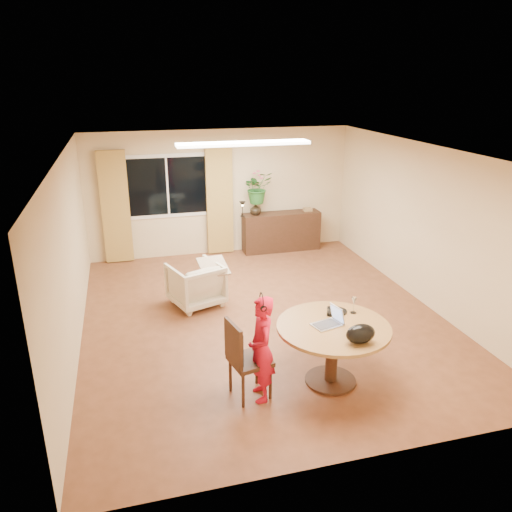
{
  "coord_description": "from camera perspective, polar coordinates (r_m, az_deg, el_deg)",
  "views": [
    {
      "loc": [
        -1.96,
        -6.84,
        3.62
      ],
      "look_at": [
        -0.17,
        -0.2,
        1.12
      ],
      "focal_mm": 35.0,
      "sensor_mm": 36.0,
      "label": 1
    }
  ],
  "objects": [
    {
      "name": "curtain_right",
      "position": [
        10.47,
        -4.18,
        6.28
      ],
      "size": [
        0.55,
        0.08,
        2.25
      ],
      "primitive_type": "cube",
      "color": "olive",
      "rests_on": "wall_back"
    },
    {
      "name": "ceiling_panel",
      "position": [
        8.34,
        -1.42,
        12.73
      ],
      "size": [
        2.2,
        0.35,
        0.05
      ],
      "primitive_type": "cube",
      "color": "white",
      "rests_on": "ceiling"
    },
    {
      "name": "dining_chair",
      "position": [
        5.95,
        -0.69,
        -11.61
      ],
      "size": [
        0.56,
        0.53,
        1.0
      ],
      "primitive_type": null,
      "rotation": [
        0.0,
        0.0,
        0.21
      ],
      "color": "#321E10",
      "rests_on": "floor"
    },
    {
      "name": "bouquet",
      "position": [
        10.44,
        0.17,
        7.82
      ],
      "size": [
        0.69,
        0.63,
        0.66
      ],
      "primitive_type": "imported",
      "rotation": [
        0.0,
        0.0,
        0.22
      ],
      "color": "#235E26",
      "rests_on": "vase"
    },
    {
      "name": "ceiling",
      "position": [
        7.18,
        0.91,
        11.84
      ],
      "size": [
        6.5,
        6.5,
        0.0
      ],
      "primitive_type": "plane",
      "rotation": [
        3.14,
        0.0,
        0.0
      ],
      "color": "white",
      "rests_on": "wall_back"
    },
    {
      "name": "tumbler",
      "position": [
        6.33,
        8.45,
        -6.28
      ],
      "size": [
        0.08,
        0.08,
        0.11
      ],
      "primitive_type": null,
      "rotation": [
        0.0,
        0.0,
        0.02
      ],
      "color": "white",
      "rests_on": "dining_table"
    },
    {
      "name": "handbag",
      "position": [
        5.75,
        11.86,
        -8.7
      ],
      "size": [
        0.37,
        0.26,
        0.23
      ],
      "primitive_type": null,
      "rotation": [
        0.0,
        0.0,
        -0.17
      ],
      "color": "black",
      "rests_on": "dining_table"
    },
    {
      "name": "laptop",
      "position": [
        6.06,
        8.09,
        -6.87
      ],
      "size": [
        0.4,
        0.32,
        0.24
      ],
      "primitive_type": null,
      "rotation": [
        0.0,
        0.0,
        0.26
      ],
      "color": "#B7B7BC",
      "rests_on": "dining_table"
    },
    {
      "name": "vase",
      "position": [
        10.54,
        -0.05,
        5.4
      ],
      "size": [
        0.26,
        0.26,
        0.25
      ],
      "primitive_type": "imported",
      "rotation": [
        0.0,
        0.0,
        0.09
      ],
      "color": "black",
      "rests_on": "sideboard"
    },
    {
      "name": "wall_right",
      "position": [
        8.62,
        18.76,
        3.31
      ],
      "size": [
        0.0,
        6.5,
        6.5
      ],
      "primitive_type": "plane",
      "rotation": [
        1.57,
        0.0,
        -1.57
      ],
      "color": "#CFB486",
      "rests_on": "floor"
    },
    {
      "name": "pot_lid",
      "position": [
        6.44,
        9.29,
        -6.19
      ],
      "size": [
        0.29,
        0.29,
        0.04
      ],
      "primitive_type": null,
      "rotation": [
        0.0,
        0.0,
        -0.25
      ],
      "color": "white",
      "rests_on": "dining_table"
    },
    {
      "name": "dining_table",
      "position": [
        6.2,
        8.77,
        -9.22
      ],
      "size": [
        1.38,
        1.38,
        0.78
      ],
      "color": "brown",
      "rests_on": "floor"
    },
    {
      "name": "throw",
      "position": [
        8.19,
        -4.93,
        -0.65
      ],
      "size": [
        0.5,
        0.59,
        0.03
      ],
      "primitive_type": null,
      "rotation": [
        0.0,
        0.0,
        0.1
      ],
      "color": "beige",
      "rests_on": "armchair"
    },
    {
      "name": "wall_back",
      "position": [
        10.53,
        -4.03,
        7.24
      ],
      "size": [
        5.5,
        0.0,
        5.5
      ],
      "primitive_type": "plane",
      "rotation": [
        1.57,
        0.0,
        0.0
      ],
      "color": "#CFB486",
      "rests_on": "floor"
    },
    {
      "name": "armchair",
      "position": [
        8.31,
        -6.9,
        -3.21
      ],
      "size": [
        0.99,
        1.01,
        0.73
      ],
      "primitive_type": "imported",
      "rotation": [
        0.0,
        0.0,
        3.47
      ],
      "color": "beige",
      "rests_on": "floor"
    },
    {
      "name": "floor",
      "position": [
        7.98,
        0.8,
        -6.97
      ],
      "size": [
        6.5,
        6.5,
        0.0
      ],
      "primitive_type": "plane",
      "color": "brown",
      "rests_on": "ground"
    },
    {
      "name": "wall_left",
      "position": [
        7.26,
        -20.51,
        0.06
      ],
      "size": [
        0.0,
        6.5,
        6.5
      ],
      "primitive_type": "plane",
      "rotation": [
        1.57,
        0.0,
        1.57
      ],
      "color": "#CFB486",
      "rests_on": "floor"
    },
    {
      "name": "wine_glass",
      "position": [
        6.42,
        11.11,
        -5.53
      ],
      "size": [
        0.08,
        0.08,
        0.22
      ],
      "primitive_type": null,
      "rotation": [
        0.0,
        0.0,
        -0.03
      ],
      "color": "white",
      "rests_on": "dining_table"
    },
    {
      "name": "sideboard",
      "position": [
        10.84,
        2.9,
        2.81
      ],
      "size": [
        1.67,
        0.41,
        0.84
      ],
      "primitive_type": "cube",
      "color": "#321E10",
      "rests_on": "floor"
    },
    {
      "name": "window",
      "position": [
        10.32,
        -10.09,
        7.86
      ],
      "size": [
        1.7,
        0.03,
        1.3
      ],
      "color": "white",
      "rests_on": "wall_back"
    },
    {
      "name": "desk_lamp",
      "position": [
        10.41,
        -1.56,
        5.44
      ],
      "size": [
        0.17,
        0.17,
        0.33
      ],
      "primitive_type": null,
      "rotation": [
        0.0,
        0.0,
        -0.33
      ],
      "color": "black",
      "rests_on": "sideboard"
    },
    {
      "name": "child",
      "position": [
        5.84,
        0.62,
        -10.58
      ],
      "size": [
        0.49,
        0.33,
        1.29
      ],
      "primitive_type": "imported",
      "rotation": [
        0.0,
        0.0,
        -1.62
      ],
      "color": "red",
      "rests_on": "floor"
    },
    {
      "name": "curtain_left",
      "position": [
        10.29,
        -15.77,
        5.34
      ],
      "size": [
        0.55,
        0.08,
        2.25
      ],
      "primitive_type": "cube",
      "color": "olive",
      "rests_on": "wall_back"
    },
    {
      "name": "book_stack",
      "position": [
        10.91,
        5.92,
        5.33
      ],
      "size": [
        0.2,
        0.16,
        0.08
      ],
      "primitive_type": null,
      "rotation": [
        0.0,
        0.0,
        0.11
      ],
      "color": "#95714C",
      "rests_on": "sideboard"
    }
  ]
}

